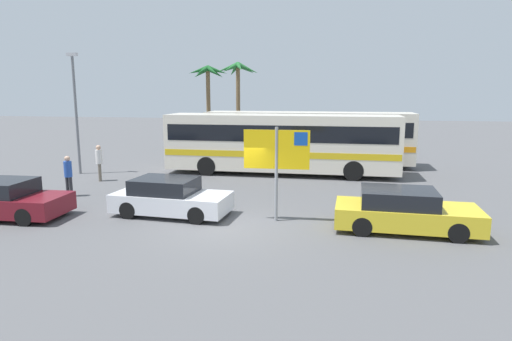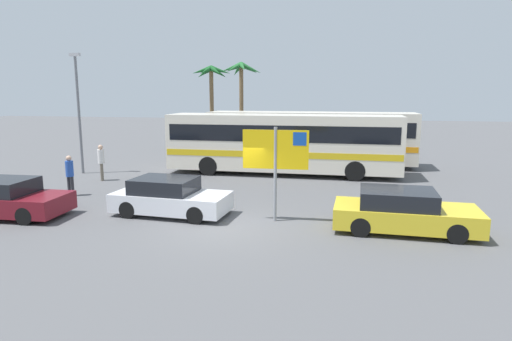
{
  "view_description": "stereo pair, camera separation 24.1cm",
  "coord_description": "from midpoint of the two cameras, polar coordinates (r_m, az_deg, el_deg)",
  "views": [
    {
      "loc": [
        3.64,
        -13.13,
        4.29
      ],
      "look_at": [
        0.49,
        3.39,
        1.3
      ],
      "focal_mm": 30.58,
      "sensor_mm": 36.0,
      "label": 1
    },
    {
      "loc": [
        3.87,
        -13.09,
        4.29
      ],
      "look_at": [
        0.49,
        3.39,
        1.3
      ],
      "focal_mm": 30.58,
      "sensor_mm": 36.0,
      "label": 2
    }
  ],
  "objects": [
    {
      "name": "ground",
      "position": [
        14.3,
        -4.99,
        -7.43
      ],
      "size": [
        120.0,
        120.0,
        0.0
      ],
      "primitive_type": "plane",
      "color": "#565659"
    },
    {
      "name": "bus_front_coach",
      "position": [
        23.25,
        2.99,
        3.88
      ],
      "size": [
        12.2,
        2.57,
        3.17
      ],
      "color": "silver",
      "rests_on": "ground"
    },
    {
      "name": "bus_rear_coach",
      "position": [
        26.41,
        6.49,
        4.57
      ],
      "size": [
        12.2,
        2.57,
        3.17
      ],
      "color": "silver",
      "rests_on": "ground"
    },
    {
      "name": "ferry_sign",
      "position": [
        14.48,
        2.41,
        2.27
      ],
      "size": [
        2.2,
        0.13,
        3.2
      ],
      "rotation": [
        0.0,
        0.0,
        0.03
      ],
      "color": "gray",
      "rests_on": "ground"
    },
    {
      "name": "car_maroon",
      "position": [
        17.66,
        -30.44,
        -3.28
      ],
      "size": [
        4.26,
        2.05,
        1.32
      ],
      "rotation": [
        0.0,
        0.0,
        0.04
      ],
      "color": "maroon",
      "rests_on": "ground"
    },
    {
      "name": "car_yellow",
      "position": [
        14.48,
        18.35,
        -5.06
      ],
      "size": [
        4.43,
        2.03,
        1.32
      ],
      "rotation": [
        0.0,
        0.0,
        -0.03
      ],
      "color": "yellow",
      "rests_on": "ground"
    },
    {
      "name": "car_white",
      "position": [
        15.83,
        -11.61,
        -3.48
      ],
      "size": [
        4.2,
        2.07,
        1.32
      ],
      "rotation": [
        0.0,
        0.0,
        -0.06
      ],
      "color": "silver",
      "rests_on": "ground"
    },
    {
      "name": "pedestrian_near_sign",
      "position": [
        22.82,
        -20.13,
        1.33
      ],
      "size": [
        0.32,
        0.32,
        1.79
      ],
      "rotation": [
        0.0,
        0.0,
        0.42
      ],
      "color": "#706656",
      "rests_on": "ground"
    },
    {
      "name": "pedestrian_by_bus",
      "position": [
        19.89,
        -23.68,
        -0.26
      ],
      "size": [
        0.32,
        0.32,
        1.72
      ],
      "rotation": [
        0.0,
        0.0,
        4.6
      ],
      "color": "#2D2D33",
      "rests_on": "ground"
    },
    {
      "name": "lamp_post_left_side",
      "position": [
        25.11,
        -22.76,
        7.49
      ],
      "size": [
        0.56,
        0.2,
        6.35
      ],
      "color": "slate",
      "rests_on": "ground"
    },
    {
      "name": "palm_tree_seaside",
      "position": [
        34.75,
        -6.51,
        11.63
      ],
      "size": [
        2.99,
        3.03,
        6.41
      ],
      "color": "brown",
      "rests_on": "ground"
    },
    {
      "name": "palm_tree_inland",
      "position": [
        34.72,
        -2.6,
        11.93
      ],
      "size": [
        3.29,
        3.02,
        6.69
      ],
      "color": "brown",
      "rests_on": "ground"
    }
  ]
}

